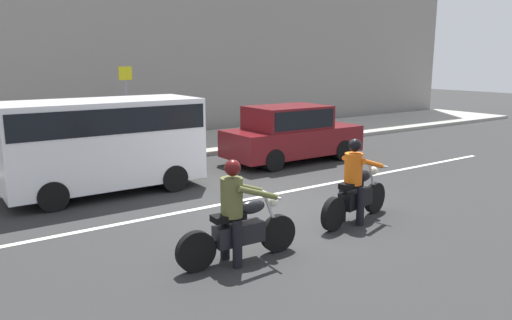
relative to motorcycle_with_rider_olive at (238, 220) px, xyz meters
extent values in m
plane|color=#2B2B2B|center=(2.13, 1.86, -0.66)|extent=(80.00, 80.00, 0.00)
cube|color=#99968E|center=(2.13, 9.86, -0.59)|extent=(40.00, 4.40, 0.14)
cube|color=silver|center=(1.93, 2.76, -0.66)|extent=(18.00, 0.14, 0.01)
cylinder|color=black|center=(0.74, -0.04, -0.35)|extent=(0.63, 0.15, 0.62)
cylinder|color=black|center=(-0.71, 0.04, -0.35)|extent=(0.63, 0.15, 0.62)
cylinder|color=silver|center=(0.62, -0.04, -0.01)|extent=(0.35, 0.07, 0.76)
cube|color=black|center=(0.02, 0.00, -0.21)|extent=(0.82, 0.32, 0.32)
ellipsoid|color=black|center=(0.23, -0.01, 0.18)|extent=(0.49, 0.27, 0.22)
cube|color=black|center=(-0.16, 0.01, 0.08)|extent=(0.53, 0.27, 0.10)
cylinder|color=silver|center=(0.56, -0.03, 0.34)|extent=(0.08, 0.70, 0.04)
sphere|color=silver|center=(0.64, -0.04, 0.20)|extent=(0.17, 0.17, 0.17)
cylinder|color=silver|center=(-0.28, 0.17, -0.33)|extent=(0.70, 0.11, 0.07)
cylinder|color=black|center=(-0.14, -0.19, -0.30)|extent=(0.16, 0.16, 0.72)
cylinder|color=black|center=(-0.11, 0.20, -0.30)|extent=(0.16, 0.16, 0.72)
cylinder|color=brown|center=(-0.10, 0.00, 0.38)|extent=(0.36, 0.36, 0.61)
cylinder|color=brown|center=(0.22, -0.23, 0.45)|extent=(0.70, 0.13, 0.31)
cylinder|color=brown|center=(0.24, 0.21, 0.45)|extent=(0.70, 0.13, 0.31)
sphere|color=tan|center=(-0.08, 0.00, 0.81)|extent=(0.20, 0.20, 0.20)
sphere|color=#510F0F|center=(-0.08, 0.00, 0.84)|extent=(0.25, 0.25, 0.25)
cylinder|color=black|center=(3.63, 0.48, -0.35)|extent=(0.64, 0.25, 0.63)
cylinder|color=black|center=(2.18, 0.17, -0.35)|extent=(0.64, 0.25, 0.63)
cylinder|color=silver|center=(3.51, 0.45, 0.01)|extent=(0.36, 0.13, 0.78)
cube|color=black|center=(2.91, 0.32, -0.21)|extent=(0.86, 0.44, 0.32)
ellipsoid|color=black|center=(3.12, 0.37, 0.20)|extent=(0.52, 0.33, 0.22)
cube|color=black|center=(2.73, 0.29, 0.10)|extent=(0.56, 0.34, 0.10)
cylinder|color=silver|center=(3.45, 0.44, 0.38)|extent=(0.19, 0.69, 0.04)
sphere|color=silver|center=(3.53, 0.46, 0.24)|extent=(0.17, 0.17, 0.17)
cylinder|color=silver|center=(2.58, 0.42, -0.33)|extent=(0.70, 0.21, 0.07)
cylinder|color=black|center=(2.81, 0.10, -0.29)|extent=(0.18, 0.18, 0.74)
cylinder|color=black|center=(2.73, 0.49, -0.29)|extent=(0.18, 0.18, 0.74)
cylinder|color=orange|center=(2.79, 0.30, 0.40)|extent=(0.40, 0.40, 0.60)
cylinder|color=orange|center=(3.17, 0.15, 0.48)|extent=(0.71, 0.24, 0.29)
cylinder|color=orange|center=(3.07, 0.59, 0.48)|extent=(0.71, 0.24, 0.29)
sphere|color=tan|center=(2.81, 0.30, 0.82)|extent=(0.20, 0.20, 0.20)
sphere|color=black|center=(2.81, 0.30, 0.85)|extent=(0.25, 0.25, 0.25)
cube|color=silver|center=(-0.39, 5.21, 0.55)|extent=(4.43, 1.90, 1.94)
cube|color=black|center=(-0.39, 5.21, 1.12)|extent=(4.29, 1.93, 0.56)
cylinder|color=black|center=(0.98, 5.21, -0.34)|extent=(0.64, 1.96, 0.64)
cylinder|color=black|center=(-1.77, 5.21, -0.34)|extent=(0.64, 1.96, 0.64)
cube|color=maroon|center=(5.53, 5.48, -0.02)|extent=(4.32, 1.76, 0.80)
cube|color=maroon|center=(5.31, 5.48, 0.72)|extent=(2.37, 1.62, 0.68)
cube|color=black|center=(5.31, 5.48, 0.72)|extent=(2.18, 1.65, 0.54)
cylinder|color=black|center=(6.87, 5.48, -0.34)|extent=(0.64, 1.82, 0.64)
cylinder|color=black|center=(4.19, 5.48, -0.34)|extent=(0.64, 1.82, 0.64)
cylinder|color=gray|center=(1.89, 9.79, 0.86)|extent=(0.08, 0.08, 2.76)
cube|color=yellow|center=(1.89, 9.76, 1.99)|extent=(0.44, 0.03, 0.44)
cylinder|color=black|center=(-0.68, 9.42, -0.09)|extent=(0.14, 0.14, 0.86)
cylinder|color=black|center=(-0.48, 9.42, -0.09)|extent=(0.14, 0.14, 0.86)
cylinder|color=#234256|center=(-0.58, 9.42, 0.64)|extent=(0.34, 0.34, 0.59)
sphere|color=tan|center=(-0.58, 9.42, 1.04)|extent=(0.21, 0.21, 0.21)
camera|label=1|loc=(-3.84, -6.02, 2.42)|focal=34.19mm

